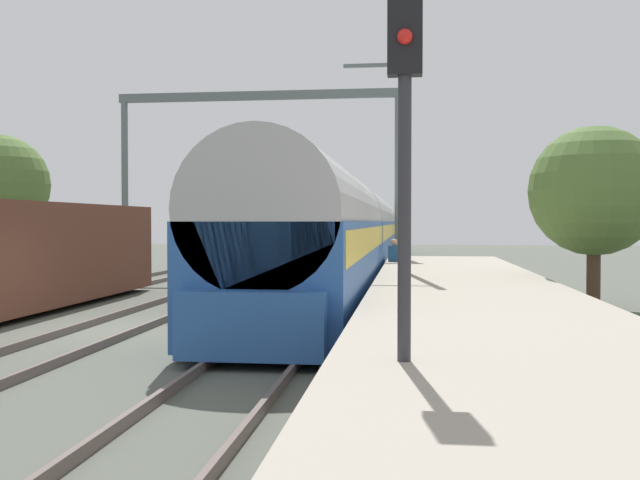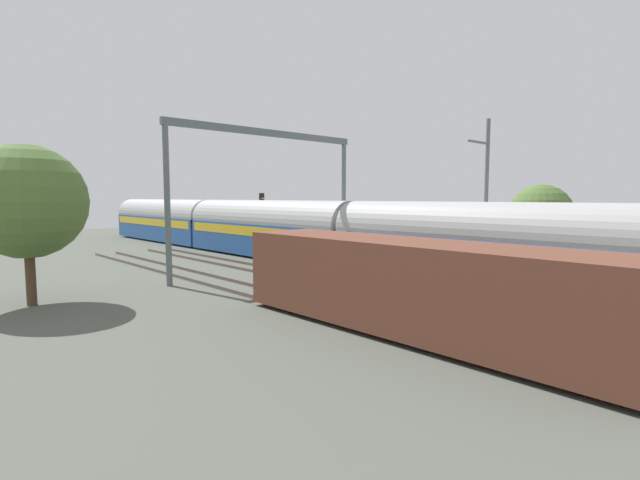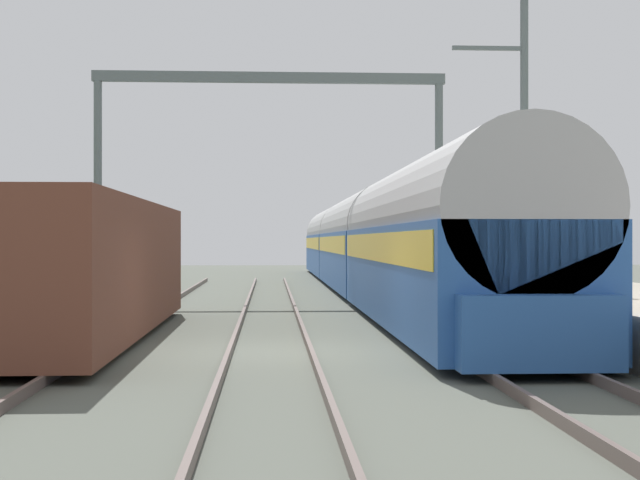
% 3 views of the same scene
% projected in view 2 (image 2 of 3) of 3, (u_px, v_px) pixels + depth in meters
% --- Properties ---
extents(ground, '(120.00, 120.00, 0.00)m').
position_uv_depth(ground, '(552.00, 327.00, 15.04)').
color(ground, '#52574D').
extents(track_far_west, '(1.52, 60.00, 0.16)m').
position_uv_depth(track_far_west, '(494.00, 352.00, 12.41)').
color(track_far_west, '#61524D').
rests_on(track_far_west, ground).
extents(track_west, '(1.52, 60.00, 0.16)m').
position_uv_depth(track_west, '(552.00, 325.00, 15.04)').
color(track_west, '#61524D').
rests_on(track_west, ground).
extents(track_east, '(1.52, 60.00, 0.16)m').
position_uv_depth(track_east, '(592.00, 306.00, 17.67)').
color(track_east, '#61524D').
rests_on(track_east, ground).
extents(platform, '(4.40, 28.00, 0.90)m').
position_uv_depth(platform, '(573.00, 278.00, 21.68)').
color(platform, '#A39989').
rests_on(platform, ground).
extents(passenger_train, '(2.93, 49.20, 3.82)m').
position_uv_depth(passenger_train, '(266.00, 229.00, 32.65)').
color(passenger_train, '#28569E').
rests_on(passenger_train, ground).
extents(freight_car, '(2.80, 13.00, 2.70)m').
position_uv_depth(freight_car, '(414.00, 287.00, 14.18)').
color(freight_car, brown).
rests_on(freight_car, ground).
extents(person_crossing, '(0.42, 0.28, 1.73)m').
position_uv_depth(person_crossing, '(385.00, 251.00, 27.37)').
color(person_crossing, black).
rests_on(person_crossing, ground).
extents(railway_signal_far, '(0.36, 0.30, 4.51)m').
position_uv_depth(railway_signal_far, '(262.00, 214.00, 36.19)').
color(railway_signal_far, '#2D2D33').
rests_on(railway_signal_far, ground).
extents(catenary_gantry, '(12.18, 0.28, 7.86)m').
position_uv_depth(catenary_gantry, '(269.00, 171.00, 25.60)').
color(catenary_gantry, slate).
rests_on(catenary_gantry, ground).
extents(catenary_pole_east_mid, '(1.90, 0.20, 8.00)m').
position_uv_depth(catenary_pole_east_mid, '(486.00, 198.00, 23.05)').
color(catenary_pole_east_mid, slate).
rests_on(catenary_pole_east_mid, ground).
extents(tree_west_background, '(4.36, 4.36, 6.20)m').
position_uv_depth(tree_west_background, '(26.00, 202.00, 17.75)').
color(tree_west_background, '#4C3826').
rests_on(tree_west_background, ground).
extents(tree_east_background, '(3.45, 3.45, 4.90)m').
position_uv_depth(tree_east_background, '(541.00, 216.00, 26.02)').
color(tree_east_background, '#4C3826').
rests_on(tree_east_background, ground).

